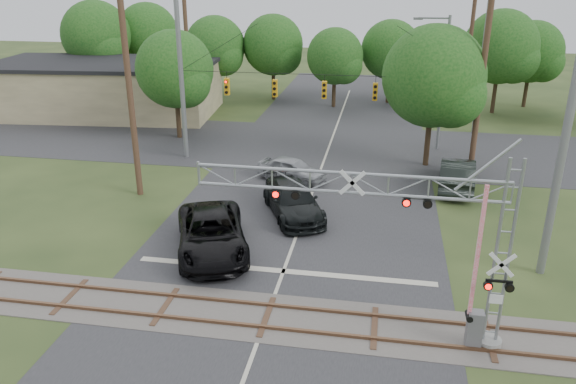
% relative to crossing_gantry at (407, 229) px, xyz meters
% --- Properties ---
extents(ground, '(160.00, 160.00, 0.00)m').
position_rel_crossing_gantry_xyz_m(ground, '(-4.82, -1.64, -4.25)').
color(ground, '#2B3C1B').
rests_on(ground, ground).
extents(road_main, '(14.00, 90.00, 0.02)m').
position_rel_crossing_gantry_xyz_m(road_main, '(-4.82, 8.36, -4.24)').
color(road_main, '#2C2C2F').
rests_on(road_main, ground).
extents(road_cross, '(90.00, 12.00, 0.02)m').
position_rel_crossing_gantry_xyz_m(road_cross, '(-4.82, 22.36, -4.24)').
color(road_cross, '#2C2C2F').
rests_on(road_cross, ground).
extents(railroad_track, '(90.00, 3.20, 0.17)m').
position_rel_crossing_gantry_xyz_m(railroad_track, '(-4.82, 0.36, -4.22)').
color(railroad_track, '#4F4A45').
rests_on(railroad_track, ground).
extents(crossing_gantry, '(10.63, 0.87, 6.84)m').
position_rel_crossing_gantry_xyz_m(crossing_gantry, '(0.00, 0.00, 0.00)').
color(crossing_gantry, gray).
rests_on(crossing_gantry, ground).
extents(traffic_signal_span, '(19.34, 0.36, 11.50)m').
position_rel_crossing_gantry_xyz_m(traffic_signal_span, '(-3.89, 18.36, 1.38)').
color(traffic_signal_span, gray).
rests_on(traffic_signal_span, ground).
extents(pickup_black, '(5.06, 7.17, 1.82)m').
position_rel_crossing_gantry_xyz_m(pickup_black, '(-8.39, 5.12, -3.35)').
color(pickup_black, black).
rests_on(pickup_black, ground).
extents(car_dark, '(4.53, 6.24, 1.68)m').
position_rel_crossing_gantry_xyz_m(car_dark, '(-5.42, 9.87, -3.42)').
color(car_dark, black).
rests_on(car_dark, ground).
extents(sedan_silver, '(4.65, 3.06, 1.47)m').
position_rel_crossing_gantry_xyz_m(sedan_silver, '(-6.32, 15.01, -3.52)').
color(sedan_silver, gray).
rests_on(sedan_silver, ground).
extents(suv_dark, '(2.56, 5.75, 1.83)m').
position_rel_crossing_gantry_xyz_m(suv_dark, '(3.49, 15.39, -3.34)').
color(suv_dark, black).
rests_on(suv_dark, ground).
extents(commercial_building, '(20.44, 11.69, 4.60)m').
position_rel_crossing_gantry_xyz_m(commercial_building, '(-25.78, 29.55, -1.95)').
color(commercial_building, '#8C815D').
rests_on(commercial_building, ground).
extents(streetlight, '(2.49, 0.26, 9.33)m').
position_rel_crossing_gantry_xyz_m(streetlight, '(2.75, 23.31, 0.96)').
color(streetlight, gray).
rests_on(streetlight, ground).
extents(utility_poles, '(25.30, 27.65, 14.47)m').
position_rel_crossing_gantry_xyz_m(utility_poles, '(-2.42, 20.19, 1.91)').
color(utility_poles, '#42311E').
rests_on(utility_poles, ground).
extents(treeline, '(53.50, 27.31, 9.49)m').
position_rel_crossing_gantry_xyz_m(treeline, '(-7.58, 33.65, 1.25)').
color(treeline, '#342517').
rests_on(treeline, ground).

